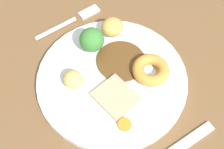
# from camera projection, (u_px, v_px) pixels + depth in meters

# --- Properties ---
(dining_table) EXTENTS (1.20, 0.84, 0.04)m
(dining_table) POSITION_uv_depth(u_px,v_px,m) (106.00, 99.00, 0.57)
(dining_table) COLOR brown
(dining_table) RESTS_ON ground
(dinner_plate) EXTENTS (0.28, 0.28, 0.01)m
(dinner_plate) POSITION_uv_depth(u_px,v_px,m) (112.00, 79.00, 0.56)
(dinner_plate) COLOR white
(dinner_plate) RESTS_ON dining_table
(gravy_pool) EXTENTS (0.09, 0.09, 0.00)m
(gravy_pool) POSITION_uv_depth(u_px,v_px,m) (121.00, 61.00, 0.57)
(gravy_pool) COLOR #563819
(gravy_pool) RESTS_ON dinner_plate
(meat_slice_main) EXTENTS (0.08, 0.07, 0.01)m
(meat_slice_main) POSITION_uv_depth(u_px,v_px,m) (116.00, 97.00, 0.53)
(meat_slice_main) COLOR tan
(meat_slice_main) RESTS_ON dinner_plate
(yorkshire_pudding) EXTENTS (0.07, 0.07, 0.02)m
(yorkshire_pudding) POSITION_uv_depth(u_px,v_px,m) (151.00, 70.00, 0.55)
(yorkshire_pudding) COLOR #C68938
(yorkshire_pudding) RESTS_ON dinner_plate
(roast_potato_left) EXTENTS (0.04, 0.03, 0.03)m
(roast_potato_left) POSITION_uv_depth(u_px,v_px,m) (73.00, 80.00, 0.54)
(roast_potato_left) COLOR #D8B260
(roast_potato_left) RESTS_ON dinner_plate
(roast_potato_right) EXTENTS (0.05, 0.05, 0.04)m
(roast_potato_right) POSITION_uv_depth(u_px,v_px,m) (112.00, 27.00, 0.60)
(roast_potato_right) COLOR tan
(roast_potato_right) RESTS_ON dinner_plate
(carrot_coin_front) EXTENTS (0.02, 0.02, 0.01)m
(carrot_coin_front) POSITION_uv_depth(u_px,v_px,m) (125.00, 125.00, 0.50)
(carrot_coin_front) COLOR orange
(carrot_coin_front) RESTS_ON dinner_plate
(broccoli_floret) EXTENTS (0.05, 0.05, 0.05)m
(broccoli_floret) POSITION_uv_depth(u_px,v_px,m) (92.00, 40.00, 0.56)
(broccoli_floret) COLOR #8CB766
(broccoli_floret) RESTS_ON dinner_plate
(fork) EXTENTS (0.02, 0.15, 0.01)m
(fork) POSITION_uv_depth(u_px,v_px,m) (70.00, 22.00, 0.64)
(fork) COLOR silver
(fork) RESTS_ON dining_table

